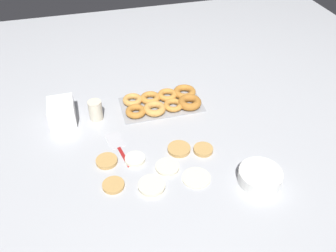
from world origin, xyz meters
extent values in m
plane|color=#B2B5BA|center=(0.00, 0.00, 0.00)|extent=(3.00, 3.00, 0.00)
cylinder|color=silver|center=(0.15, 0.05, 0.01)|extent=(0.08, 0.08, 0.02)
cylinder|color=beige|center=(-0.06, 0.20, 0.00)|extent=(0.11, 0.11, 0.01)
cylinder|color=tan|center=(-0.04, 0.03, 0.01)|extent=(0.09, 0.09, 0.01)
cylinder|color=beige|center=(0.11, 0.19, 0.01)|extent=(0.10, 0.10, 0.01)
cylinder|color=tan|center=(0.25, 0.15, 0.01)|extent=(0.08, 0.08, 0.01)
cylinder|color=tan|center=(-0.13, 0.06, 0.01)|extent=(0.08, 0.08, 0.02)
cylinder|color=tan|center=(0.26, 0.03, 0.01)|extent=(0.09, 0.09, 0.01)
cylinder|color=beige|center=(0.03, 0.12, 0.01)|extent=(0.09, 0.09, 0.01)
cube|color=#93969B|center=(-0.04, -0.29, 0.00)|extent=(0.38, 0.21, 0.01)
torus|color=#B7752D|center=(-0.17, -0.33, 0.02)|extent=(0.11, 0.11, 0.03)
torus|color=#C68438|center=(-0.09, -0.33, 0.02)|extent=(0.10, 0.10, 0.03)
torus|color=#C68438|center=(0.00, -0.33, 0.02)|extent=(0.10, 0.10, 0.03)
torus|color=#D19347|center=(0.09, -0.34, 0.02)|extent=(0.09, 0.09, 0.03)
torus|color=#AD6B28|center=(-0.17, -0.24, 0.02)|extent=(0.11, 0.11, 0.04)
torus|color=#C68438|center=(-0.09, -0.25, 0.02)|extent=(0.09, 0.09, 0.03)
torus|color=#D19347|center=(0.00, -0.24, 0.02)|extent=(0.10, 0.10, 0.03)
torus|color=#B7752D|center=(0.09, -0.24, 0.02)|extent=(0.09, 0.09, 0.03)
cylinder|color=white|center=(-0.28, 0.27, 0.02)|extent=(0.16, 0.16, 0.05)
cube|color=white|center=(0.41, -0.29, 0.01)|extent=(0.11, 0.14, 0.02)
cube|color=white|center=(0.41, -0.29, 0.03)|extent=(0.11, 0.14, 0.02)
cube|color=white|center=(0.41, -0.29, 0.05)|extent=(0.11, 0.14, 0.02)
cube|color=white|center=(0.41, -0.29, 0.07)|extent=(0.11, 0.14, 0.02)
cube|color=white|center=(0.41, -0.29, 0.08)|extent=(0.11, 0.14, 0.02)
cylinder|color=beige|center=(0.26, -0.26, 0.05)|extent=(0.06, 0.06, 0.09)
cube|color=maroon|center=(0.19, 0.01, 0.00)|extent=(0.04, 0.12, 0.01)
cube|color=#BCBCC1|center=(0.21, -0.09, 0.00)|extent=(0.08, 0.11, 0.01)
camera|label=1|loc=(0.28, 1.04, 1.01)|focal=38.00mm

